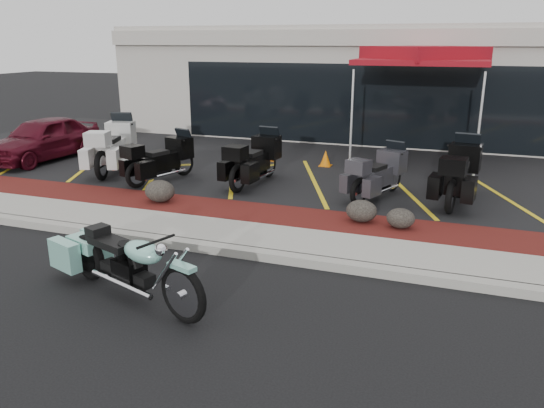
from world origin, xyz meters
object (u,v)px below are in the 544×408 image
at_px(traffic_cone, 326,158).
at_px(hero_cruiser, 183,286).
at_px(popup_canopy, 423,57).
at_px(touring_white, 123,138).
at_px(parked_car, 43,139).

bearing_deg(traffic_cone, hero_cruiser, -87.96).
relative_size(traffic_cone, popup_canopy, 0.10).
bearing_deg(traffic_cone, touring_white, -162.78).
distance_m(touring_white, traffic_cone, 5.70).
distance_m(hero_cruiser, touring_white, 9.12).
relative_size(hero_cruiser, parked_car, 0.82).
bearing_deg(hero_cruiser, touring_white, 148.21).
bearing_deg(touring_white, popup_canopy, -84.00).
height_order(hero_cruiser, parked_car, parked_car).
bearing_deg(parked_car, hero_cruiser, -35.40).
xyz_separation_m(parked_car, popup_canopy, (10.29, 3.55, 2.29)).
xyz_separation_m(parked_car, traffic_cone, (8.00, 1.95, -0.41)).
height_order(hero_cruiser, touring_white, touring_white).
bearing_deg(popup_canopy, parked_car, -138.54).
height_order(touring_white, popup_canopy, popup_canopy).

